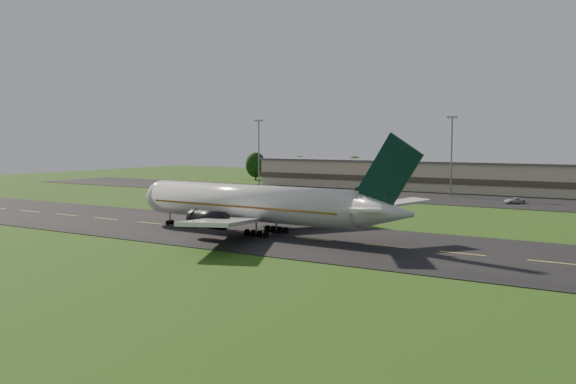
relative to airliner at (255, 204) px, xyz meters
The scene contains 11 objects.
ground 4.70m from the airliner, behind, with size 360.00×360.00×0.00m, color #224210.
taxiway 4.65m from the airliner, behind, with size 220.00×30.00×0.10m, color black.
apron 72.18m from the airliner, 90.47° to the left, with size 260.00×30.00×0.10m, color black.
airliner is the anchor object (origin of this frame).
terminal 96.39m from the airliner, 86.54° to the left, with size 145.00×16.00×8.40m.
light_mast_west 97.77m from the airliner, 124.78° to the left, with size 2.40×1.20×20.35m.
light_mast_centre 80.56m from the airliner, 86.84° to the left, with size 2.40×1.20×20.35m.
tree_line 109.79m from the airliner, 75.31° to the left, with size 198.43×9.64×10.31m.
service_vehicle_a 73.05m from the airliner, 111.52° to the left, with size 1.52×3.79×1.29m, color orange.
service_vehicle_b 81.47m from the airliner, 104.37° to the left, with size 1.43×4.11×1.35m, color maroon.
service_vehicle_c 72.20m from the airliner, 71.44° to the left, with size 2.21×4.80×1.33m, color silver.
Camera 1 is at (57.69, -80.25, 14.83)m, focal length 40.00 mm.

